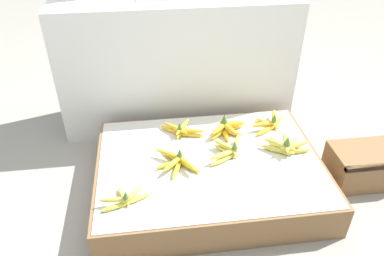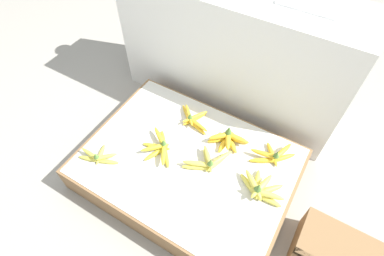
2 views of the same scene
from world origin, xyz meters
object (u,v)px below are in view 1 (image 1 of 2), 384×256
banana_bunch_front_left (125,199)px  banana_bunch_back_midright (227,128)px  banana_bunch_middle_midright (229,150)px  banana_bunch_middle_right (286,146)px  banana_bunch_back_right (270,123)px  wooden_crate (364,165)px  banana_bunch_back_midleft (182,130)px  banana_bunch_middle_midleft (177,161)px

banana_bunch_front_left → banana_bunch_back_midright: (0.54, 0.45, 0.01)m
banana_bunch_middle_midright → banana_bunch_middle_right: 0.29m
banana_bunch_middle_right → banana_bunch_back_right: bearing=94.2°
wooden_crate → banana_bunch_middle_right: banana_bunch_middle_right is taller
wooden_crate → banana_bunch_back_midleft: size_ratio=1.43×
banana_bunch_middle_midleft → banana_bunch_back_right: banana_bunch_back_right is taller
banana_bunch_middle_midleft → banana_bunch_back_right: (0.54, 0.26, 0.00)m
banana_bunch_back_midleft → banana_bunch_front_left: bearing=-121.8°
banana_bunch_front_left → banana_bunch_back_midleft: 0.56m
banana_bunch_front_left → banana_bunch_back_right: (0.79, 0.47, 0.00)m
wooden_crate → banana_bunch_back_midright: bearing=159.3°
banana_bunch_back_right → banana_bunch_middle_midright: bearing=-143.0°
banana_bunch_middle_midright → banana_bunch_back_midright: (0.03, 0.18, 0.00)m
banana_bunch_front_left → banana_bunch_back_midright: banana_bunch_back_midright is taller
banana_bunch_front_left → banana_bunch_back_right: size_ratio=0.99×
wooden_crate → banana_bunch_back_midleft: banana_bunch_back_midleft is taller
banana_bunch_back_midright → banana_bunch_back_right: size_ratio=0.96×
banana_bunch_front_left → banana_bunch_middle_right: (0.80, 0.26, 0.01)m
banana_bunch_front_left → wooden_crate: bearing=8.9°
banana_bunch_middle_right → banana_bunch_back_midright: bearing=144.7°
banana_bunch_middle_midleft → banana_bunch_middle_right: size_ratio=0.90×
banana_bunch_middle_midleft → banana_bunch_back_midleft: bearing=79.2°
banana_bunch_back_right → banana_bunch_front_left: bearing=-148.9°
wooden_crate → banana_bunch_middle_right: bearing=170.6°
banana_bunch_middle_midleft → banana_bunch_back_right: 0.60m
banana_bunch_front_left → banana_bunch_middle_midleft: size_ratio=0.99×
banana_bunch_middle_midleft → banana_bunch_back_right: size_ratio=1.00×
wooden_crate → banana_bunch_middle_midright: bearing=173.9°
banana_bunch_front_left → banana_bunch_middle_midleft: bearing=41.3°
banana_bunch_middle_midleft → banana_bunch_middle_right: bearing=4.4°
banana_bunch_middle_midleft → banana_bunch_back_midleft: banana_bunch_middle_midleft is taller
banana_bunch_middle_right → banana_bunch_middle_midright: bearing=178.6°
wooden_crate → banana_bunch_back_midleft: (-0.92, 0.29, 0.11)m
banana_bunch_middle_midleft → wooden_crate: bearing=-1.5°
banana_bunch_middle_midright → banana_bunch_back_midright: banana_bunch_back_midright is taller
banana_bunch_back_midleft → wooden_crate: bearing=-17.3°
wooden_crate → banana_bunch_middle_midleft: 0.98m
banana_bunch_middle_midright → banana_bunch_back_midleft: size_ratio=0.89×
banana_bunch_front_left → banana_bunch_back_midleft: (0.30, 0.48, 0.00)m
banana_bunch_middle_right → banana_bunch_back_right: size_ratio=1.11×
wooden_crate → banana_bunch_back_right: 0.53m
banana_bunch_middle_midleft → banana_bunch_middle_midright: banana_bunch_middle_midright is taller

